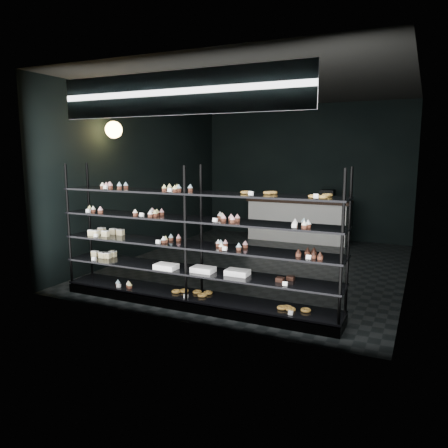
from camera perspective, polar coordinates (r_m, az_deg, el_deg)
name	(u,v)px	position (r m, az deg, el deg)	size (l,w,h in m)	color
room	(262,179)	(7.92, 4.98, 5.91)	(5.01, 6.01, 3.20)	black
display_shelf	(192,261)	(5.89, -4.17, -4.85)	(4.00, 0.50, 1.91)	black
signage	(177,93)	(5.30, -6.22, 16.64)	(3.30, 0.05, 0.50)	#0E2246
pendant_lamp	(114,130)	(7.82, -14.21, 11.86)	(0.28, 0.28, 0.87)	black
service_counter	(299,220)	(10.41, 9.73, 0.57)	(2.38, 0.65, 1.23)	silver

